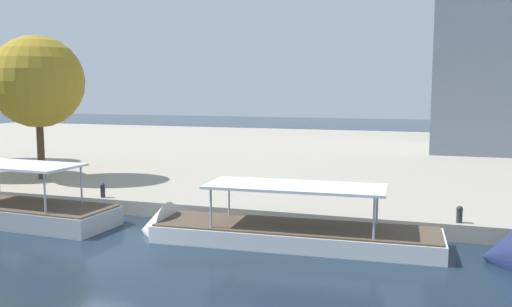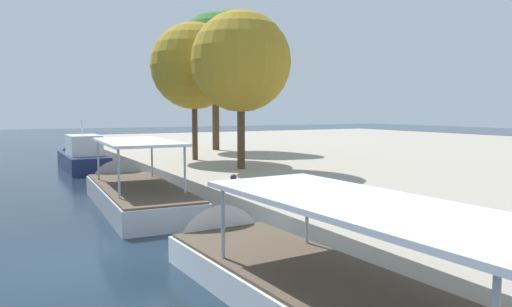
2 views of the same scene
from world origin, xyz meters
TOP-DOWN VIEW (x-y plane):
  - ground_plane at (0.00, 0.00)m, footprint 220.00×220.00m
  - motor_yacht_0 at (-23.98, 3.94)m, footprint 9.25×2.71m
  - tour_boat_1 at (-8.31, 3.95)m, footprint 11.66×3.82m
  - tour_boat_2 at (6.28, 4.52)m, footprint 14.30×3.89m
  - mooring_bollard_0 at (-4.65, 7.53)m, footprint 0.29×0.29m
  - tree_0 at (-26.41, 16.38)m, footprint 7.12×7.16m
  - tree_1 at (-19.16, 11.39)m, footprint 6.32×6.32m
  - tree_2 at (-12.43, 11.81)m, footprint 6.24×6.24m

SIDE VIEW (x-z plane):
  - ground_plane at x=0.00m, z-range 0.00..0.00m
  - tour_boat_2 at x=6.28m, z-range -1.78..2.28m
  - tour_boat_1 at x=-8.31m, z-range -1.79..2.59m
  - motor_yacht_0 at x=-23.98m, z-range -1.59..3.11m
  - mooring_bollard_0 at x=-4.65m, z-range 0.85..1.69m
  - tree_2 at x=-12.43m, z-range 2.47..12.27m
  - tree_1 at x=-19.16m, z-range 2.77..12.84m
  - tree_0 at x=-26.41m, z-range 3.80..16.52m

